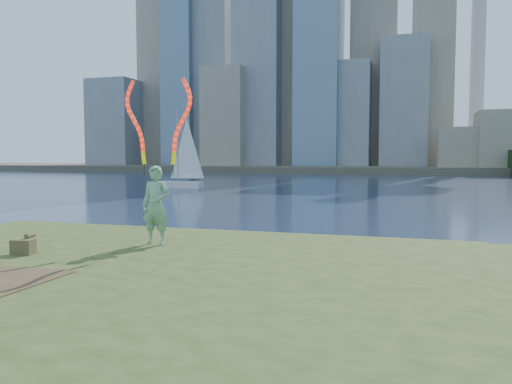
% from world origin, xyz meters
% --- Properties ---
extents(ground, '(320.00, 320.00, 0.00)m').
position_xyz_m(ground, '(0.00, 0.00, 0.00)').
color(ground, '#1B2844').
rests_on(ground, ground).
extents(grassy_knoll, '(20.00, 18.00, 0.80)m').
position_xyz_m(grassy_knoll, '(0.00, -2.30, 0.34)').
color(grassy_knoll, '#344318').
rests_on(grassy_knoll, ground).
extents(far_shore, '(320.00, 40.00, 1.20)m').
position_xyz_m(far_shore, '(0.00, 95.00, 0.60)').
color(far_shore, '#464133').
rests_on(far_shore, ground).
extents(woman_with_ribbons, '(2.15, 0.47, 4.23)m').
position_xyz_m(woman_with_ribbons, '(-0.59, 1.31, 2.19)').
color(woman_with_ribbons, '#116726').
rests_on(woman_with_ribbons, grassy_knoll).
extents(canvas_bag, '(0.49, 0.55, 0.42)m').
position_xyz_m(canvas_bag, '(-2.74, -0.60, 0.97)').
color(canvas_bag, brown).
rests_on(canvas_bag, grassy_knoll).
extents(sailboat, '(4.92, 1.60, 7.44)m').
position_xyz_m(sailboat, '(-15.24, 33.11, 1.28)').
color(sailboat, silver).
rests_on(sailboat, ground).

